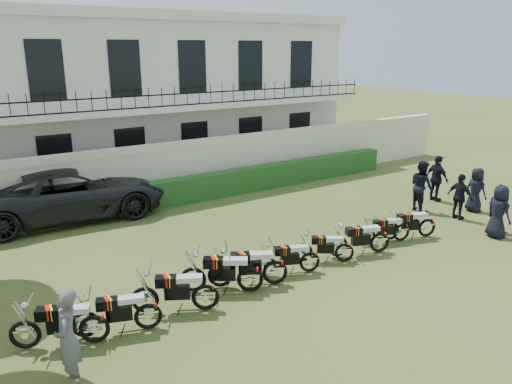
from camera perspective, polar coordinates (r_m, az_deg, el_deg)
ground at (r=14.43m, az=6.03°, el=-8.09°), size 100.00×100.00×0.00m
perimeter_wall at (r=20.51m, az=-8.17°, el=2.70°), size 30.00×0.35×2.30m
hedge at (r=20.42m, az=-4.60°, el=0.81°), size 18.00×0.60×1.00m
building at (r=25.57m, az=-14.30°, el=10.81°), size 20.40×9.60×7.40m
motorcycle_0 at (r=11.08m, az=-18.04°, el=-13.96°), size 1.85×0.96×1.08m
motorcycle_1 at (r=11.28m, az=-12.24°, el=-13.05°), size 1.83×0.81×1.04m
motorcycle_2 at (r=11.79m, az=-5.82°, el=-11.18°), size 1.83×1.07×1.11m
motorcycle_3 at (r=12.54m, az=-0.67°, el=-9.28°), size 1.80×1.23×1.14m
motorcycle_4 at (r=12.92m, az=2.20°, el=-8.50°), size 1.88×1.06×1.12m
motorcycle_5 at (r=13.69m, az=6.18°, el=-7.41°), size 1.70×0.83×0.98m
motorcycle_6 at (r=14.47m, az=10.10°, el=-6.33°), size 1.46×1.04×0.93m
motorcycle_7 at (r=15.29m, az=13.97°, el=-5.07°), size 1.86×0.84×1.06m
motorcycle_8 at (r=16.37m, az=16.32°, el=-4.00°), size 1.68×0.74×0.95m
motorcycle_9 at (r=16.97m, az=18.98°, el=-3.40°), size 1.81×0.82×1.03m
suv at (r=18.94m, az=-20.51°, el=-0.12°), size 6.77×3.37×1.84m
inspector at (r=9.84m, az=-20.73°, el=-15.38°), size 0.66×0.80×1.88m
officer_0 at (r=17.73m, az=25.99°, el=-2.03°), size 0.71×0.94×1.73m
officer_1 at (r=18.33m, az=25.99°, el=-1.65°), size 0.69×0.84×1.61m
officer_2 at (r=19.04m, az=22.27°, el=-0.51°), size 0.43×0.98×1.65m
officer_3 at (r=20.18m, az=23.82°, el=0.23°), size 0.55×0.83×1.67m
officer_4 at (r=19.53m, az=18.36°, el=0.67°), size 0.94×1.08×1.91m
officer_5 at (r=20.97m, az=19.96°, el=1.46°), size 0.56×1.12×1.84m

